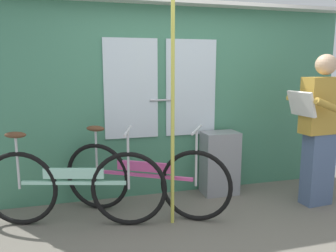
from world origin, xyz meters
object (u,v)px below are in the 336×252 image
bicycle_leaning_behind (73,187)px  passenger_reading_newspaper (320,128)px  bicycle_near_door (144,179)px  trash_bin_by_wall (220,163)px  handrail_pole (173,113)px

bicycle_leaning_behind → passenger_reading_newspaper: size_ratio=1.05×
bicycle_near_door → trash_bin_by_wall: bicycle_near_door is taller
passenger_reading_newspaper → trash_bin_by_wall: passenger_reading_newspaper is taller
passenger_reading_newspaper → bicycle_near_door: bearing=-11.7°
bicycle_leaning_behind → passenger_reading_newspaper: (2.56, -0.19, 0.47)m
bicycle_leaning_behind → trash_bin_by_wall: size_ratio=2.28×
bicycle_leaning_behind → handrail_pole: size_ratio=0.79×
passenger_reading_newspaper → trash_bin_by_wall: (-0.89, 0.57, -0.48)m
trash_bin_by_wall → handrail_pole: bearing=-142.0°
trash_bin_by_wall → bicycle_leaning_behind: bearing=-167.0°
passenger_reading_newspaper → handrail_pole: bearing=-3.7°
bicycle_near_door → passenger_reading_newspaper: passenger_reading_newspaper is taller
passenger_reading_newspaper → bicycle_leaning_behind: bearing=-8.5°
bicycle_leaning_behind → trash_bin_by_wall: bicycle_leaning_behind is taller
trash_bin_by_wall → handrail_pole: handrail_pole is taller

